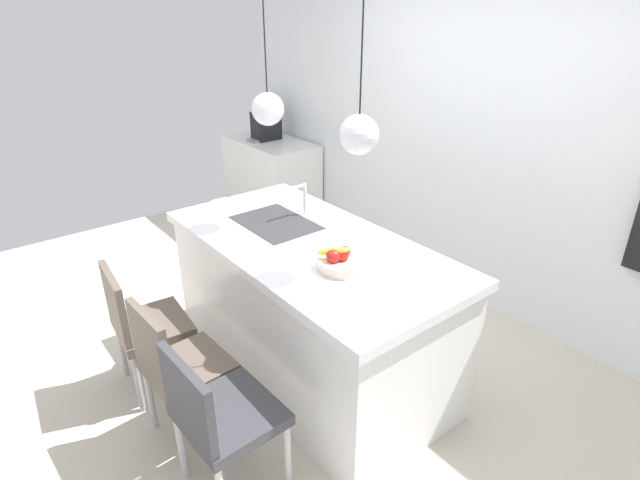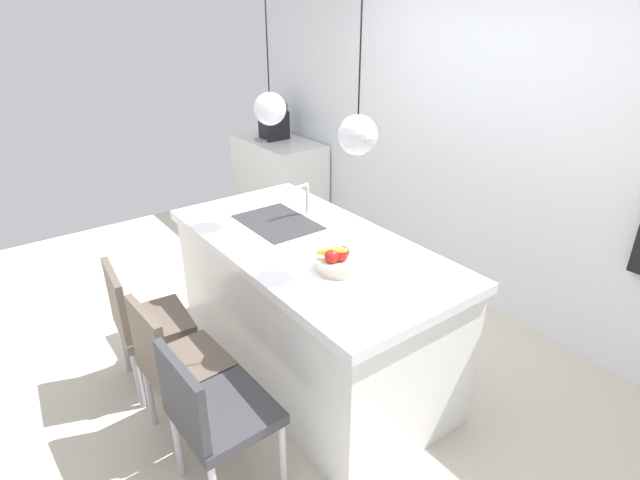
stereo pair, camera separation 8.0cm
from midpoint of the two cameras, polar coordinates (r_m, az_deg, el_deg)
The scene contains 13 objects.
floor at distance 3.56m, azimuth -1.69°, elevation -14.12°, with size 6.60×6.60×0.00m, color beige.
back_wall at distance 4.06m, azimuth 17.37°, elevation 10.58°, with size 6.00×0.10×2.60m, color white.
kitchen_island at distance 3.27m, azimuth -1.80°, elevation -7.67°, with size 1.97×0.98×0.95m.
sink_basin at distance 3.32m, azimuth -5.70°, elevation 1.88°, with size 0.56×0.40×0.02m, color #2D2D30.
faucet at distance 3.38m, azimuth -2.77°, elevation 5.08°, with size 0.02×0.17×0.22m.
fruit_bowl at distance 2.72m, azimuth 1.50°, elevation -2.38°, with size 0.26×0.26×0.15m.
side_counter at distance 5.74m, azimuth -5.89°, elevation 6.83°, with size 1.10×0.60×0.89m, color white.
coffee_machine at distance 5.64m, azimuth -6.50°, elevation 12.83°, with size 0.20×0.35×0.38m.
chair_near at distance 3.31m, azimuth -20.21°, elevation -8.69°, with size 0.48×0.45×0.86m.
chair_middle at distance 2.89m, azimuth -16.65°, elevation -13.38°, with size 0.43×0.44×0.89m.
chair_far at distance 2.56m, azimuth -12.39°, elevation -18.68°, with size 0.48×0.45×0.86m.
pendant_light_left at distance 3.13m, azimuth -6.68°, elevation 14.52°, with size 0.20×0.20×0.80m.
pendant_light_right at distance 2.50m, azimuth 3.51°, elevation 11.84°, with size 0.20×0.20×0.80m.
Camera 1 is at (2.19, -1.65, 2.26)m, focal length 28.30 mm.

